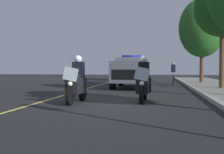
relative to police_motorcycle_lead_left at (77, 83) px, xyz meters
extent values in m
plane|color=black|center=(-0.71, 1.13, -0.70)|extent=(80.00, 80.00, 0.00)
cube|color=#9E9B93|center=(-0.71, 4.91, -0.62)|extent=(48.00, 0.24, 0.15)
cube|color=#E0D14C|center=(-0.71, -1.35, -0.70)|extent=(48.00, 0.12, 0.01)
cylinder|color=black|center=(0.76, -0.02, -0.38)|extent=(0.64, 0.14, 0.64)
cylinder|color=black|center=(-0.74, 0.02, -0.38)|extent=(0.64, 0.16, 0.64)
cube|color=black|center=(0.03, 0.00, -0.08)|extent=(1.21, 0.47, 0.56)
ellipsoid|color=black|center=(0.08, 0.00, 0.22)|extent=(0.57, 0.33, 0.24)
cube|color=silver|center=(0.66, -0.02, 0.35)|extent=(0.07, 0.56, 0.53)
sphere|color=#F9F4CC|center=(0.72, -0.02, 0.02)|extent=(0.17, 0.17, 0.17)
sphere|color=red|center=(0.53, -0.17, 0.28)|extent=(0.09, 0.09, 0.09)
sphere|color=#1933F2|center=(0.54, 0.15, 0.28)|extent=(0.09, 0.09, 0.09)
cube|color=black|center=(-0.20, 0.01, 0.48)|extent=(0.29, 0.41, 0.60)
cube|color=black|center=(-0.13, 0.20, -0.08)|extent=(0.18, 0.14, 0.56)
cube|color=black|center=(-0.14, -0.20, -0.08)|extent=(0.18, 0.14, 0.56)
sphere|color=silver|center=(-0.18, 0.00, 0.88)|extent=(0.28, 0.28, 0.28)
cylinder|color=black|center=(0.10, 2.35, -0.38)|extent=(0.64, 0.14, 0.64)
cylinder|color=black|center=(-1.40, 2.39, -0.38)|extent=(0.64, 0.16, 0.64)
cube|color=black|center=(-0.63, 2.37, -0.08)|extent=(1.21, 0.47, 0.56)
ellipsoid|color=black|center=(-0.58, 2.37, 0.22)|extent=(0.57, 0.33, 0.24)
cube|color=silver|center=(0.00, 2.35, 0.35)|extent=(0.07, 0.56, 0.53)
sphere|color=#F9F4CC|center=(0.06, 2.35, 0.02)|extent=(0.17, 0.17, 0.17)
sphere|color=red|center=(-0.13, 2.19, 0.28)|extent=(0.09, 0.09, 0.09)
sphere|color=#1933F2|center=(-0.12, 2.51, 0.28)|extent=(0.09, 0.09, 0.09)
cube|color=black|center=(-0.86, 2.37, 0.48)|extent=(0.29, 0.41, 0.60)
cube|color=black|center=(-0.79, 2.57, -0.08)|extent=(0.18, 0.14, 0.56)
cube|color=black|center=(-0.80, 2.17, -0.08)|extent=(0.18, 0.14, 0.56)
sphere|color=silver|center=(-0.84, 2.37, 0.88)|extent=(0.28, 0.28, 0.28)
cube|color=silver|center=(-7.82, 1.23, 0.32)|extent=(4.95, 2.03, 1.24)
cube|color=silver|center=(-8.12, 1.24, 1.02)|extent=(2.45, 1.81, 0.36)
cube|color=#2633D8|center=(-7.92, 1.23, 1.28)|extent=(0.31, 1.21, 0.14)
cube|color=black|center=(-5.42, 1.17, 0.18)|extent=(0.16, 1.62, 0.56)
cylinder|color=black|center=(-6.25, 2.09, -0.30)|extent=(0.81, 0.30, 0.80)
cylinder|color=black|center=(-6.30, 0.29, -0.30)|extent=(0.81, 0.30, 0.80)
cylinder|color=black|center=(-9.35, 2.17, -0.30)|extent=(0.81, 0.30, 0.80)
cylinder|color=black|center=(-9.39, 0.37, -0.30)|extent=(0.81, 0.30, 0.80)
cylinder|color=black|center=(-10.87, 3.98, -0.37)|extent=(0.66, 0.06, 0.66)
cylinder|color=black|center=(-11.97, 4.01, -0.37)|extent=(0.66, 0.06, 0.66)
cube|color=black|center=(-11.42, 3.99, -0.10)|extent=(1.00, 0.09, 0.36)
cube|color=black|center=(-11.47, 4.00, 0.50)|extent=(0.25, 0.33, 0.56)
sphere|color=tan|center=(-11.44, 3.99, 0.88)|extent=(0.22, 0.22, 0.22)
cylinder|color=#4C3823|center=(-7.27, 6.54, 1.05)|extent=(0.30, 0.30, 3.31)
ellipsoid|color=#1E4C19|center=(-7.27, 6.54, 4.00)|extent=(3.22, 3.22, 3.32)
cylinder|color=#4C3823|center=(-13.44, 6.31, 0.84)|extent=(0.30, 0.30, 2.88)
ellipsoid|color=#286023|center=(-13.44, 6.31, 3.73)|extent=(3.61, 3.61, 4.66)
camera|label=1|loc=(9.78, 2.92, 0.56)|focal=45.00mm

